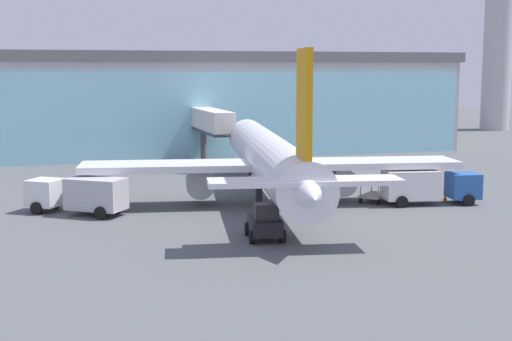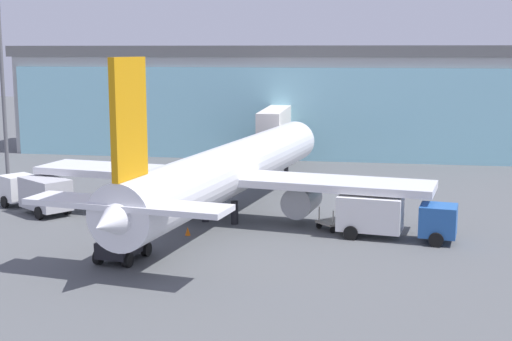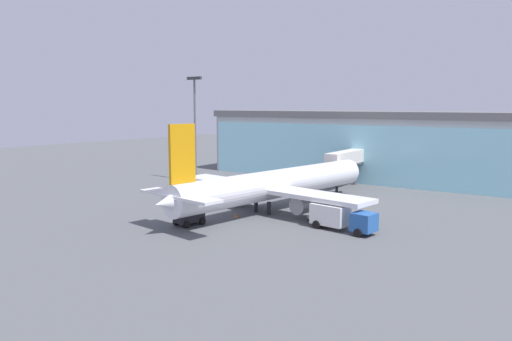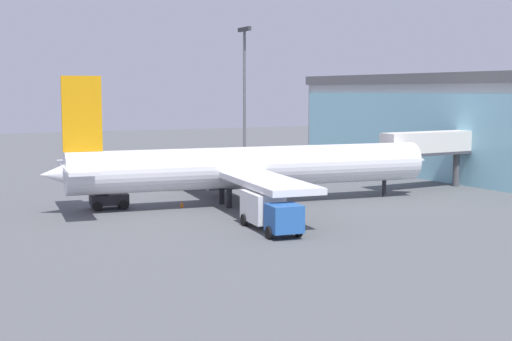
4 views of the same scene
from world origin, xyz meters
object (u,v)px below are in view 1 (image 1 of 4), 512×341
baggage_cart (375,195)px  safety_cone_nose (271,214)px  catering_truck (79,194)px  fuel_truck (427,185)px  airplane (270,159)px  pushback_tug (265,224)px  safety_cone_wingtip (445,198)px  jet_bridge (212,123)px

baggage_cart → safety_cone_nose: baggage_cart is taller
catering_truck → fuel_truck: bearing=-152.4°
airplane → safety_cone_nose: bearing=173.1°
baggage_cart → safety_cone_nose: bearing=-23.6°
fuel_truck → pushback_tug: size_ratio=2.23×
fuel_truck → baggage_cart: (-3.50, 1.84, -0.97)m
airplane → pushback_tug: bearing=170.9°
catering_truck → safety_cone_nose: (12.99, -4.03, -1.19)m
fuel_truck → pushback_tug: 16.79m
safety_cone_wingtip → jet_bridge: bearing=121.0°
safety_cone_wingtip → baggage_cart: bearing=169.5°
jet_bridge → safety_cone_nose: (-0.17, -27.08, -4.29)m
fuel_truck → safety_cone_nose: (-12.76, -2.11, -1.19)m
jet_bridge → catering_truck: 26.73m
jet_bridge → safety_cone_nose: size_ratio=20.55×
baggage_cart → safety_cone_nose: 10.07m
airplane → catering_truck: airplane is taller
catering_truck → fuel_truck: (25.75, -1.92, 0.00)m
fuel_truck → safety_cone_wingtip: size_ratio=13.59×
airplane → safety_cone_nose: 6.58m
jet_bridge → pushback_tug: 33.45m
fuel_truck → baggage_cart: 4.07m
baggage_cart → pushback_tug: bearing=-4.6°
catering_truck → baggage_cart: bearing=-148.3°
jet_bridge → baggage_cart: bearing=-163.0°
safety_cone_nose → safety_cone_wingtip: size_ratio=1.00×
catering_truck → baggage_cart: (22.25, -0.07, -0.97)m
pushback_tug → safety_cone_wingtip: bearing=-56.2°
jet_bridge → fuel_truck: size_ratio=1.51×
pushback_tug → safety_cone_wingtip: (16.55, 9.07, -0.70)m
baggage_cart → airplane: bearing=-58.9°
safety_cone_wingtip → airplane: bearing=168.5°
airplane → catering_truck: 14.50m
jet_bridge → baggage_cart: 25.18m
catering_truck → pushback_tug: 15.07m
jet_bridge → safety_cone_wingtip: (14.51, -24.13, -4.29)m
airplane → pushback_tug: size_ratio=10.91×
catering_truck → baggage_cart: 22.27m
jet_bridge → airplane: 21.47m
fuel_truck → pushback_tug: bearing=-145.1°
airplane → catering_truck: bearing=102.4°
jet_bridge → fuel_truck: 28.13m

